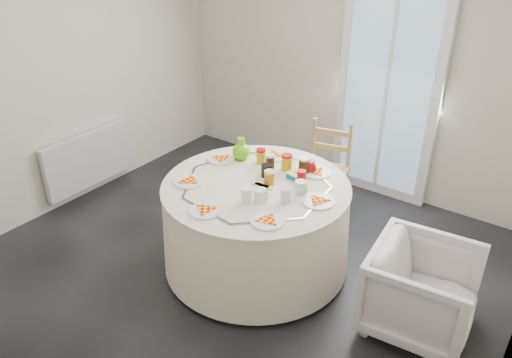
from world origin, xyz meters
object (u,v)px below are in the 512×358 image
Objects in this scene: table at (256,226)px; green_pitcher at (241,146)px; wooden_chair at (325,168)px; radiator at (89,159)px; armchair at (423,282)px.

green_pitcher is (-0.35, 0.28, 0.49)m from table.
table is at bearing -105.25° from wooden_chair.
table is at bearing 0.75° from radiator.
table reaches higher than armchair.
armchair reaches higher than radiator.
table is 1.05m from wooden_chair.
radiator is 0.68× the size of table.
armchair is at bearing -49.50° from wooden_chair.
radiator is 1.12× the size of wooden_chair.
green_pitcher reaches higher than armchair.
table is at bearing -18.18° from green_pitcher.
radiator is at bearing -149.82° from green_pitcher.
green_pitcher reaches higher than radiator.
armchair is (3.36, 0.12, 0.01)m from radiator.
table is at bearing 88.42° from armchair.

